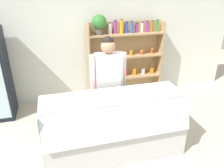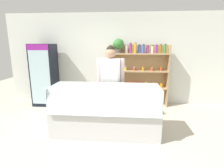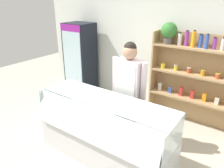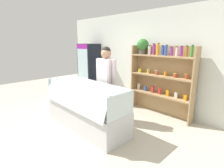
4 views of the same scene
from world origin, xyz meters
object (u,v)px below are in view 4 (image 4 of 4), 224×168
Objects in this scene: shelving_unit at (158,72)px; deli_display_case at (86,114)px; drinks_fridge at (89,69)px; shop_clerk at (106,78)px.

deli_display_case is at bearing -110.14° from shelving_unit.
shop_clerk is (2.07, -1.07, 0.15)m from drinks_fridge.
deli_display_case is (-0.67, -1.83, -0.81)m from shelving_unit.
shelving_unit is at bearing 64.23° from shop_clerk.
deli_display_case is 0.94m from shop_clerk.
shelving_unit reaches higher than shop_clerk.
drinks_fridge is 0.85× the size of deli_display_case.
shop_clerk is (-0.61, -1.26, -0.06)m from shelving_unit.
shelving_unit is at bearing 69.86° from deli_display_case.
shelving_unit reaches higher than drinks_fridge.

